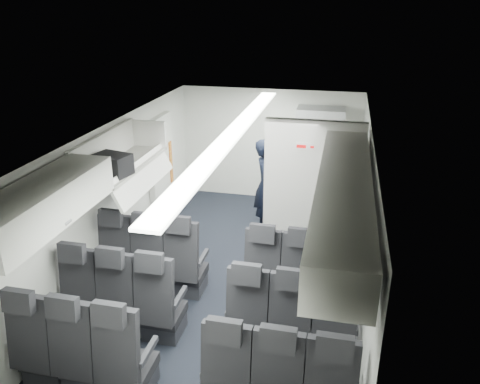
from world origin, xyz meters
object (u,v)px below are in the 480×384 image
at_px(boarding_door, 162,170).
at_px(flight_attendant, 266,185).
at_px(seat_row_mid, 204,315).
at_px(seat_row_front, 224,272).
at_px(seat_row_rear, 177,372).
at_px(carry_on_bag, 112,164).
at_px(galley_unit, 318,159).

height_order(boarding_door, flight_attendant, boarding_door).
bearing_deg(seat_row_mid, seat_row_front, 90.00).
distance_m(seat_row_rear, carry_on_bag, 2.59).
xyz_separation_m(boarding_door, carry_on_bag, (0.28, -2.19, 0.85)).
xyz_separation_m(seat_row_front, carry_on_bag, (-1.36, -0.10, 1.40)).
height_order(boarding_door, carry_on_bag, carry_on_bag).
bearing_deg(boarding_door, seat_row_rear, -67.13).
bearing_deg(seat_row_rear, seat_row_mid, 90.00).
relative_size(seat_row_front, boarding_door, 1.79).
bearing_deg(seat_row_rear, galley_unit, 79.35).
height_order(flight_attendant, carry_on_bag, carry_on_bag).
xyz_separation_m(galley_unit, boarding_door, (-2.59, -1.17, 0.00)).
height_order(galley_unit, flight_attendant, galley_unit).
height_order(seat_row_rear, galley_unit, galley_unit).
bearing_deg(seat_row_rear, seat_row_front, 90.00).
xyz_separation_m(galley_unit, carry_on_bag, (-2.31, -3.36, 0.86)).
bearing_deg(flight_attendant, seat_row_front, 174.08).
distance_m(seat_row_rear, flight_attendant, 3.98).
relative_size(seat_row_mid, seat_row_rear, 1.00).
distance_m(seat_row_front, boarding_door, 2.71).
bearing_deg(seat_row_front, carry_on_bag, -175.66).
bearing_deg(carry_on_bag, boarding_door, 110.93).
bearing_deg(seat_row_front, flight_attendant, 85.47).
distance_m(seat_row_front, carry_on_bag, 1.96).
bearing_deg(seat_row_mid, galley_unit, 77.12).
bearing_deg(boarding_door, carry_on_bag, -82.73).
relative_size(seat_row_mid, boarding_door, 1.79).
bearing_deg(carry_on_bag, seat_row_mid, -16.70).
bearing_deg(seat_row_mid, flight_attendant, 86.80).
bearing_deg(seat_row_mid, carry_on_bag, 149.63).
bearing_deg(flight_attendant, boarding_door, 90.82).
relative_size(seat_row_rear, boarding_door, 1.79).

